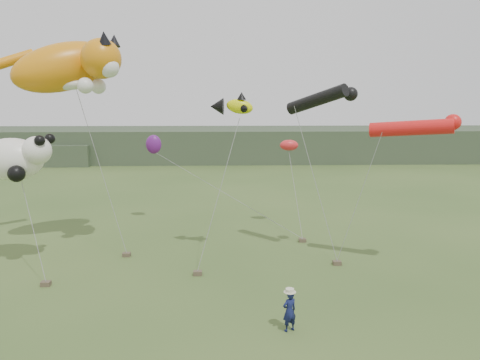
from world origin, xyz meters
The scene contains 9 objects.
ground centered at (0.00, 0.00, 0.00)m, with size 120.00×120.00×0.00m, color #385123.
headland centered at (-3.11, 44.69, 1.92)m, with size 90.00×13.00×4.00m.
festival_attendant centered at (0.52, -0.95, 0.72)m, with size 0.53×0.35×1.45m, color #121845.
sandbag_anchors centered at (-2.53, 5.80, 0.10)m, with size 13.42×6.12×0.20m.
cat_kite centered at (-9.19, 8.01, 9.47)m, with size 6.83×4.65×3.53m.
fish_kite centered at (-1.36, 6.37, 7.54)m, with size 2.11×1.39×1.10m.
tube_kites centered at (5.11, 5.45, 7.21)m, with size 7.13×4.59×2.43m.
panda_kite centered at (-11.23, 5.62, 5.20)m, with size 3.42×2.21×2.13m.
misc_kites centered at (-2.92, 12.89, 5.08)m, with size 9.36×1.98×1.18m.
Camera 1 is at (-1.63, -15.86, 7.92)m, focal length 35.00 mm.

